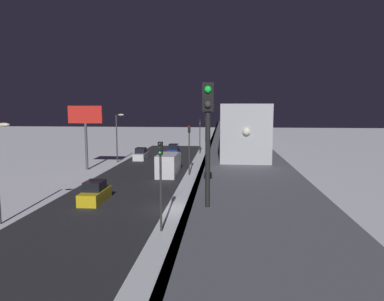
% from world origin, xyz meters
% --- Properties ---
extents(ground_plane, '(240.00, 240.00, 0.00)m').
position_xyz_m(ground_plane, '(0.00, 0.00, 0.00)').
color(ground_plane, white).
extents(avenue_asphalt, '(11.00, 98.39, 0.01)m').
position_xyz_m(avenue_asphalt, '(5.85, 0.00, 0.00)').
color(avenue_asphalt, '#28282D').
rests_on(avenue_asphalt, ground_plane).
extents(elevated_railway, '(5.00, 98.39, 5.58)m').
position_xyz_m(elevated_railway, '(-5.76, 0.00, 4.80)').
color(elevated_railway, slate).
rests_on(elevated_railway, ground_plane).
extents(subway_train, '(2.94, 74.07, 3.40)m').
position_xyz_m(subway_train, '(-5.85, -27.12, 7.36)').
color(subway_train, '#B7BABF').
rests_on(subway_train, elevated_railway).
extents(rail_signal, '(0.36, 0.41, 4.00)m').
position_xyz_m(rail_signal, '(-4.09, 18.35, 8.31)').
color(rail_signal, black).
rests_on(rail_signal, elevated_railway).
extents(sedan_blue, '(1.80, 4.43, 1.97)m').
position_xyz_m(sedan_blue, '(4.45, -34.41, 0.80)').
color(sedan_blue, navy).
rests_on(sedan_blue, ground_plane).
extents(sedan_white, '(1.80, 4.02, 1.97)m').
position_xyz_m(sedan_white, '(9.05, -28.05, 0.80)').
color(sedan_white, silver).
rests_on(sedan_white, ground_plane).
extents(sedan_yellow, '(1.80, 4.41, 1.97)m').
position_xyz_m(sedan_yellow, '(7.25, -1.77, 0.80)').
color(sedan_yellow, gold).
rests_on(sedan_yellow, ground_plane).
extents(box_truck, '(2.40, 7.40, 2.80)m').
position_xyz_m(box_truck, '(2.45, -15.63, 1.35)').
color(box_truck, '#B2B2B7').
rests_on(box_truck, ground_plane).
extents(traffic_light_near, '(0.32, 0.44, 6.40)m').
position_xyz_m(traffic_light_near, '(-0.25, 5.48, 4.20)').
color(traffic_light_near, '#2D2D2D').
rests_on(traffic_light_near, ground_plane).
extents(traffic_light_mid, '(0.32, 0.44, 6.40)m').
position_xyz_m(traffic_light_mid, '(-0.25, -15.43, 4.20)').
color(traffic_light_mid, '#2D2D2D').
rests_on(traffic_light_mid, ground_plane).
extents(traffic_light_far, '(0.32, 0.44, 6.40)m').
position_xyz_m(traffic_light_far, '(-0.25, -36.34, 4.20)').
color(traffic_light_far, '#2D2D2D').
rests_on(traffic_light_far, ground_plane).
extents(traffic_light_distant, '(0.32, 0.44, 6.40)m').
position_xyz_m(traffic_light_distant, '(-0.25, -57.26, 4.20)').
color(traffic_light_distant, '#2D2D2D').
rests_on(traffic_light_distant, ground_plane).
extents(commercial_billboard, '(4.80, 0.36, 8.90)m').
position_xyz_m(commercial_billboard, '(14.39, -18.07, 6.83)').
color(commercial_billboard, '#4C4C51').
rests_on(commercial_billboard, ground_plane).
extents(street_lamp_far, '(1.35, 0.44, 7.65)m').
position_xyz_m(street_lamp_far, '(11.93, -25.00, 4.81)').
color(street_lamp_far, '#38383D').
rests_on(street_lamp_far, ground_plane).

